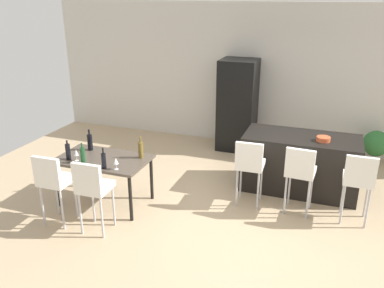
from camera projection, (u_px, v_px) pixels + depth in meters
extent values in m
plane|color=tan|center=(242.00, 210.00, 5.97)|extent=(10.00, 10.00, 0.00)
cube|color=beige|center=(279.00, 77.00, 8.04)|extent=(10.00, 0.12, 2.90)
cube|color=black|center=(300.00, 163.00, 6.48)|extent=(1.81, 0.86, 0.92)
cube|color=white|center=(250.00, 164.00, 5.96)|extent=(0.41, 0.41, 0.08)
cube|color=white|center=(249.00, 155.00, 5.73)|extent=(0.40, 0.07, 0.36)
cylinder|color=#B2B2B7|center=(241.00, 179.00, 6.27)|extent=(0.03, 0.03, 0.61)
cylinder|color=#B2B2B7|center=(261.00, 182.00, 6.18)|extent=(0.03, 0.03, 0.61)
cylinder|color=#B2B2B7|center=(237.00, 188.00, 5.99)|extent=(0.03, 0.03, 0.61)
cylinder|color=#B2B2B7|center=(258.00, 191.00, 5.90)|extent=(0.03, 0.03, 0.61)
cube|color=white|center=(301.00, 171.00, 5.73)|extent=(0.43, 0.43, 0.08)
cube|color=white|center=(300.00, 161.00, 5.51)|extent=(0.40, 0.09, 0.36)
cylinder|color=#B2B2B7|center=(289.00, 186.00, 6.05)|extent=(0.03, 0.03, 0.61)
cylinder|color=#B2B2B7|center=(311.00, 190.00, 5.93)|extent=(0.03, 0.03, 0.61)
cylinder|color=#B2B2B7|center=(285.00, 195.00, 5.78)|extent=(0.03, 0.03, 0.61)
cylinder|color=#B2B2B7|center=(308.00, 200.00, 5.66)|extent=(0.03, 0.03, 0.61)
cube|color=white|center=(358.00, 179.00, 5.49)|extent=(0.40, 0.40, 0.08)
cube|color=white|center=(361.00, 169.00, 5.26)|extent=(0.40, 0.06, 0.36)
cylinder|color=#B2B2B7|center=(343.00, 194.00, 5.80)|extent=(0.03, 0.03, 0.61)
cylinder|color=#B2B2B7|center=(366.00, 198.00, 5.70)|extent=(0.03, 0.03, 0.61)
cylinder|color=#B2B2B7|center=(342.00, 205.00, 5.52)|extent=(0.03, 0.03, 0.61)
cylinder|color=#B2B2B7|center=(367.00, 209.00, 5.42)|extent=(0.03, 0.03, 0.61)
cube|color=#4C4238|center=(103.00, 159.00, 5.96)|extent=(1.36, 0.81, 0.04)
cylinder|color=black|center=(83.00, 167.00, 6.59)|extent=(0.05, 0.05, 0.70)
cylinder|color=black|center=(151.00, 178.00, 6.20)|extent=(0.05, 0.05, 0.70)
cylinder|color=black|center=(57.00, 185.00, 5.99)|extent=(0.05, 0.05, 0.70)
cylinder|color=black|center=(131.00, 199.00, 5.59)|extent=(0.05, 0.05, 0.70)
cube|color=white|center=(56.00, 180.00, 5.46)|extent=(0.41, 0.41, 0.08)
cube|color=white|center=(46.00, 170.00, 5.23)|extent=(0.40, 0.07, 0.36)
cylinder|color=#B2B2B7|center=(57.00, 195.00, 5.77)|extent=(0.03, 0.03, 0.61)
cylinder|color=#B2B2B7|center=(76.00, 199.00, 5.68)|extent=(0.03, 0.03, 0.61)
cylinder|color=#B2B2B7|center=(42.00, 206.00, 5.49)|extent=(0.03, 0.03, 0.61)
cylinder|color=#B2B2B7|center=(62.00, 210.00, 5.40)|extent=(0.03, 0.03, 0.61)
cube|color=white|center=(95.00, 187.00, 5.27)|extent=(0.41, 0.41, 0.08)
cube|color=white|center=(87.00, 177.00, 5.04)|extent=(0.40, 0.07, 0.36)
cylinder|color=#B2B2B7|center=(93.00, 202.00, 5.58)|extent=(0.03, 0.03, 0.61)
cylinder|color=#B2B2B7|center=(114.00, 206.00, 5.49)|extent=(0.03, 0.03, 0.61)
cylinder|color=#B2B2B7|center=(80.00, 214.00, 5.29)|extent=(0.03, 0.03, 0.61)
cylinder|color=#B2B2B7|center=(102.00, 218.00, 5.20)|extent=(0.03, 0.03, 0.61)
cylinder|color=black|center=(104.00, 161.00, 5.58)|extent=(0.07, 0.07, 0.22)
cylinder|color=black|center=(103.00, 151.00, 5.52)|extent=(0.02, 0.02, 0.08)
cylinder|color=#194723|center=(83.00, 155.00, 5.74)|extent=(0.07, 0.07, 0.24)
cylinder|color=#194723|center=(82.00, 145.00, 5.69)|extent=(0.02, 0.02, 0.07)
cylinder|color=black|center=(68.00, 152.00, 5.87)|extent=(0.07, 0.07, 0.24)
cylinder|color=black|center=(67.00, 142.00, 5.81)|extent=(0.02, 0.02, 0.06)
cylinder|color=brown|center=(141.00, 150.00, 5.92)|extent=(0.07, 0.07, 0.24)
cylinder|color=brown|center=(140.00, 139.00, 5.86)|extent=(0.03, 0.03, 0.09)
cylinder|color=black|center=(90.00, 142.00, 6.22)|extent=(0.08, 0.08, 0.25)
cylinder|color=black|center=(89.00, 132.00, 6.16)|extent=(0.03, 0.03, 0.09)
cylinder|color=silver|center=(77.00, 161.00, 5.86)|extent=(0.06, 0.06, 0.00)
cylinder|color=silver|center=(77.00, 158.00, 5.85)|extent=(0.01, 0.01, 0.08)
cone|color=silver|center=(76.00, 153.00, 5.82)|extent=(0.07, 0.07, 0.09)
cylinder|color=silver|center=(116.00, 169.00, 5.58)|extent=(0.06, 0.06, 0.00)
cylinder|color=silver|center=(116.00, 166.00, 5.56)|extent=(0.01, 0.01, 0.08)
cone|color=silver|center=(116.00, 161.00, 5.53)|extent=(0.07, 0.07, 0.09)
cube|color=black|center=(238.00, 105.00, 8.07)|extent=(0.72, 0.68, 1.84)
cylinder|color=#C6512D|center=(323.00, 139.00, 6.11)|extent=(0.21, 0.21, 0.07)
cylinder|color=beige|center=(373.00, 160.00, 7.51)|extent=(0.24, 0.24, 0.22)
sphere|color=#2D6B33|center=(376.00, 143.00, 7.39)|extent=(0.48, 0.48, 0.48)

